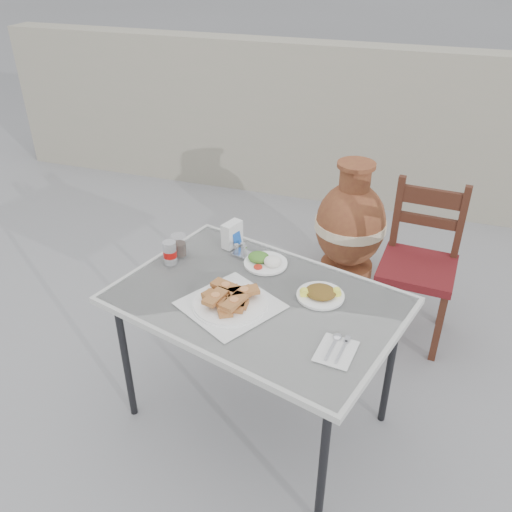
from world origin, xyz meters
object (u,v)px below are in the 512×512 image
(napkin_holder, at_px, (232,234))
(cafe_table, at_px, (257,306))
(terracotta_urn, at_px, (350,225))
(condiment_caddy, at_px, (242,251))
(soda_can, at_px, (170,253))
(pide_plate, at_px, (230,299))
(salad_chopped_plate, at_px, (321,293))
(salad_rice_plate, at_px, (265,261))
(chair, at_px, (419,263))
(cola_glass, at_px, (179,246))

(napkin_holder, bearing_deg, cafe_table, -36.60)
(cafe_table, relative_size, terracotta_urn, 1.66)
(condiment_caddy, bearing_deg, soda_can, -148.71)
(pide_plate, height_order, salad_chopped_plate, pide_plate)
(soda_can, bearing_deg, salad_rice_plate, 17.37)
(pide_plate, distance_m, terracotta_urn, 1.46)
(salad_rice_plate, xyz_separation_m, chair, (0.64, 0.62, -0.25))
(cola_glass, relative_size, napkin_holder, 0.83)
(salad_chopped_plate, distance_m, terracotta_urn, 1.27)
(pide_plate, xyz_separation_m, condiment_caddy, (-0.08, 0.37, -0.01))
(cafe_table, height_order, condiment_caddy, condiment_caddy)
(pide_plate, height_order, terracotta_urn, terracotta_urn)
(napkin_holder, bearing_deg, chair, 51.05)
(condiment_caddy, bearing_deg, cafe_table, -59.55)
(terracotta_urn, bearing_deg, napkin_holder, -112.60)
(pide_plate, bearing_deg, condiment_caddy, 103.00)
(cafe_table, distance_m, soda_can, 0.46)
(salad_rice_plate, distance_m, salad_chopped_plate, 0.32)
(cafe_table, height_order, terracotta_urn, terracotta_urn)
(napkin_holder, bearing_deg, soda_can, -112.55)
(pide_plate, relative_size, salad_chopped_plate, 2.34)
(chair, bearing_deg, condiment_caddy, -138.67)
(condiment_caddy, height_order, chair, chair)
(pide_plate, bearing_deg, cafe_table, 46.22)
(terracotta_urn, bearing_deg, soda_can, -116.86)
(salad_rice_plate, bearing_deg, pide_plate, -96.60)
(napkin_holder, bearing_deg, terracotta_urn, 86.60)
(terracotta_urn, bearing_deg, salad_chopped_plate, -86.79)
(pide_plate, xyz_separation_m, salad_chopped_plate, (0.32, 0.17, -0.01))
(condiment_caddy, distance_m, terracotta_urn, 1.13)
(salad_rice_plate, height_order, cola_glass, cola_glass)
(cafe_table, bearing_deg, salad_rice_plate, 100.23)
(pide_plate, bearing_deg, salad_rice_plate, 83.40)
(cafe_table, relative_size, cola_glass, 12.93)
(napkin_holder, bearing_deg, pide_plate, -51.19)
(pide_plate, height_order, soda_can, soda_can)
(cola_glass, xyz_separation_m, terracotta_urn, (0.60, 1.11, -0.36))
(soda_can, distance_m, terracotta_urn, 1.39)
(pide_plate, bearing_deg, cola_glass, 141.15)
(condiment_caddy, bearing_deg, terracotta_urn, 72.00)
(cola_glass, height_order, chair, chair)
(salad_chopped_plate, bearing_deg, soda_can, 176.80)
(salad_rice_plate, relative_size, chair, 0.23)
(salad_chopped_plate, height_order, condiment_caddy, condiment_caddy)
(cafe_table, bearing_deg, condiment_caddy, 120.45)
(salad_rice_plate, xyz_separation_m, condiment_caddy, (-0.12, 0.04, 0.00))
(salad_chopped_plate, bearing_deg, pide_plate, -152.56)
(napkin_holder, relative_size, chair, 0.14)
(soda_can, distance_m, condiment_caddy, 0.32)
(cola_glass, bearing_deg, salad_rice_plate, 6.81)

